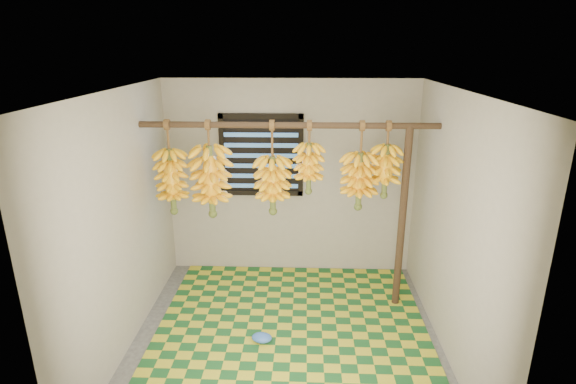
{
  "coord_description": "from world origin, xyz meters",
  "views": [
    {
      "loc": [
        0.15,
        -3.74,
        2.76
      ],
      "look_at": [
        0.0,
        0.55,
        1.35
      ],
      "focal_mm": 28.0,
      "sensor_mm": 36.0,
      "label": 1
    }
  ],
  "objects_px": {
    "banana_bunch_d": "(309,168)",
    "banana_bunch_f": "(385,171)",
    "banana_bunch_a": "(172,181)",
    "banana_bunch_e": "(359,181)",
    "plastic_bag": "(262,338)",
    "woven_mat": "(293,317)",
    "support_post": "(402,220)",
    "banana_bunch_b": "(211,181)",
    "banana_bunch_c": "(273,185)"
  },
  "relations": [
    {
      "from": "banana_bunch_a",
      "to": "banana_bunch_d",
      "type": "xyz_separation_m",
      "value": [
        1.43,
        -0.0,
        0.15
      ]
    },
    {
      "from": "support_post",
      "to": "banana_bunch_a",
      "type": "relative_size",
      "value": 2.01
    },
    {
      "from": "support_post",
      "to": "banana_bunch_d",
      "type": "height_order",
      "value": "banana_bunch_d"
    },
    {
      "from": "banana_bunch_a",
      "to": "woven_mat",
      "type": "bearing_deg",
      "value": -13.94
    },
    {
      "from": "banana_bunch_b",
      "to": "banana_bunch_a",
      "type": "bearing_deg",
      "value": -180.0
    },
    {
      "from": "banana_bunch_a",
      "to": "banana_bunch_c",
      "type": "xyz_separation_m",
      "value": [
        1.06,
        0.0,
        -0.03
      ]
    },
    {
      "from": "woven_mat",
      "to": "banana_bunch_f",
      "type": "height_order",
      "value": "banana_bunch_f"
    },
    {
      "from": "woven_mat",
      "to": "banana_bunch_f",
      "type": "bearing_deg",
      "value": 18.68
    },
    {
      "from": "banana_bunch_a",
      "to": "banana_bunch_e",
      "type": "bearing_deg",
      "value": 0.0
    },
    {
      "from": "plastic_bag",
      "to": "banana_bunch_c",
      "type": "height_order",
      "value": "banana_bunch_c"
    },
    {
      "from": "banana_bunch_e",
      "to": "plastic_bag",
      "type": "bearing_deg",
      "value": -142.15
    },
    {
      "from": "banana_bunch_c",
      "to": "banana_bunch_e",
      "type": "relative_size",
      "value": 1.07
    },
    {
      "from": "banana_bunch_a",
      "to": "banana_bunch_f",
      "type": "xyz_separation_m",
      "value": [
        2.21,
        -0.0,
        0.13
      ]
    },
    {
      "from": "banana_bunch_f",
      "to": "banana_bunch_b",
      "type": "bearing_deg",
      "value": 180.0
    },
    {
      "from": "banana_bunch_d",
      "to": "banana_bunch_f",
      "type": "distance_m",
      "value": 0.78
    },
    {
      "from": "support_post",
      "to": "plastic_bag",
      "type": "xyz_separation_m",
      "value": [
        -1.44,
        -0.75,
        -0.95
      ]
    },
    {
      "from": "plastic_bag",
      "to": "banana_bunch_f",
      "type": "relative_size",
      "value": 0.26
    },
    {
      "from": "support_post",
      "to": "plastic_bag",
      "type": "distance_m",
      "value": 1.88
    },
    {
      "from": "support_post",
      "to": "banana_bunch_d",
      "type": "bearing_deg",
      "value": -180.0
    },
    {
      "from": "banana_bunch_d",
      "to": "banana_bunch_f",
      "type": "xyz_separation_m",
      "value": [
        0.78,
        0.0,
        -0.02
      ]
    },
    {
      "from": "support_post",
      "to": "woven_mat",
      "type": "bearing_deg",
      "value": -164.57
    },
    {
      "from": "banana_bunch_a",
      "to": "banana_bunch_c",
      "type": "relative_size",
      "value": 1.01
    },
    {
      "from": "support_post",
      "to": "banana_bunch_e",
      "type": "bearing_deg",
      "value": 180.0
    },
    {
      "from": "support_post",
      "to": "banana_bunch_f",
      "type": "relative_size",
      "value": 2.52
    },
    {
      "from": "woven_mat",
      "to": "banana_bunch_a",
      "type": "xyz_separation_m",
      "value": [
        -1.27,
        0.32,
        1.4
      ]
    },
    {
      "from": "plastic_bag",
      "to": "banana_bunch_b",
      "type": "relative_size",
      "value": 0.2
    },
    {
      "from": "banana_bunch_b",
      "to": "banana_bunch_d",
      "type": "bearing_deg",
      "value": -0.0
    },
    {
      "from": "banana_bunch_c",
      "to": "banana_bunch_d",
      "type": "distance_m",
      "value": 0.42
    },
    {
      "from": "plastic_bag",
      "to": "banana_bunch_e",
      "type": "distance_m",
      "value": 1.84
    },
    {
      "from": "banana_bunch_e",
      "to": "support_post",
      "type": "bearing_deg",
      "value": -0.0
    },
    {
      "from": "woven_mat",
      "to": "banana_bunch_c",
      "type": "relative_size",
      "value": 2.78
    },
    {
      "from": "support_post",
      "to": "banana_bunch_b",
      "type": "bearing_deg",
      "value": 180.0
    },
    {
      "from": "support_post",
      "to": "banana_bunch_b",
      "type": "height_order",
      "value": "banana_bunch_b"
    },
    {
      "from": "banana_bunch_d",
      "to": "banana_bunch_e",
      "type": "xyz_separation_m",
      "value": [
        0.52,
        0.0,
        -0.13
      ]
    },
    {
      "from": "banana_bunch_f",
      "to": "banana_bunch_a",
      "type": "bearing_deg",
      "value": 180.0
    },
    {
      "from": "plastic_bag",
      "to": "banana_bunch_a",
      "type": "relative_size",
      "value": 0.2
    },
    {
      "from": "banana_bunch_b",
      "to": "banana_bunch_f",
      "type": "bearing_deg",
      "value": -0.0
    },
    {
      "from": "plastic_bag",
      "to": "banana_bunch_c",
      "type": "xyz_separation_m",
      "value": [
        0.07,
        0.75,
        1.32
      ]
    },
    {
      "from": "banana_bunch_c",
      "to": "banana_bunch_d",
      "type": "relative_size",
      "value": 1.3
    },
    {
      "from": "woven_mat",
      "to": "banana_bunch_e",
      "type": "distance_m",
      "value": 1.61
    },
    {
      "from": "woven_mat",
      "to": "banana_bunch_c",
      "type": "distance_m",
      "value": 1.42
    },
    {
      "from": "banana_bunch_a",
      "to": "banana_bunch_e",
      "type": "relative_size",
      "value": 1.08
    },
    {
      "from": "woven_mat",
      "to": "banana_bunch_e",
      "type": "xyz_separation_m",
      "value": [
        0.68,
        0.32,
        1.42
      ]
    },
    {
      "from": "banana_bunch_b",
      "to": "banana_bunch_e",
      "type": "relative_size",
      "value": 1.11
    },
    {
      "from": "banana_bunch_e",
      "to": "banana_bunch_f",
      "type": "xyz_separation_m",
      "value": [
        0.26,
        -0.0,
        0.11
      ]
    },
    {
      "from": "support_post",
      "to": "banana_bunch_b",
      "type": "relative_size",
      "value": 1.96
    },
    {
      "from": "support_post",
      "to": "banana_bunch_a",
      "type": "bearing_deg",
      "value": 180.0
    },
    {
      "from": "plastic_bag",
      "to": "woven_mat",
      "type": "bearing_deg",
      "value": 56.29
    },
    {
      "from": "woven_mat",
      "to": "banana_bunch_d",
      "type": "relative_size",
      "value": 3.61
    },
    {
      "from": "support_post",
      "to": "banana_bunch_d",
      "type": "xyz_separation_m",
      "value": [
        -0.99,
        -0.0,
        0.56
      ]
    }
  ]
}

